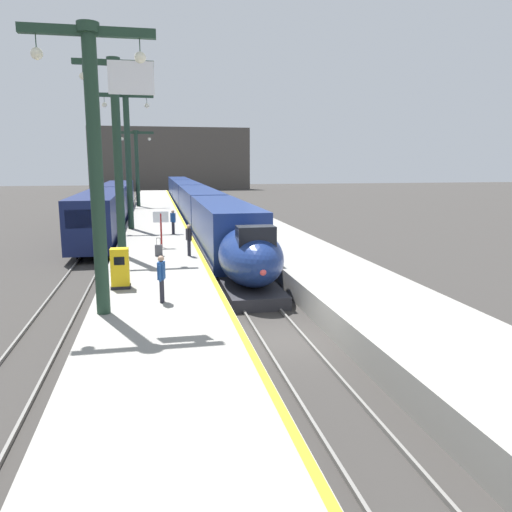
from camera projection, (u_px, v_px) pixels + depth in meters
ground_plane at (282, 339)px, 17.33m from camera, size 260.00×260.00×0.00m
platform_left at (156, 232)px, 40.31m from camera, size 4.80×110.00×1.05m
platform_right at (256, 230)px, 41.88m from camera, size 4.80×110.00×1.05m
platform_left_safety_stripe at (185, 225)px, 40.66m from camera, size 0.20×107.80×0.01m
rail_main_left at (195, 232)px, 43.69m from camera, size 0.08×110.00×0.12m
rail_main_right at (212, 232)px, 43.98m from camera, size 0.08×110.00×0.12m
rail_secondary_left at (98, 235)px, 42.11m from camera, size 0.08×110.00×0.12m
rail_secondary_right at (116, 234)px, 42.40m from camera, size 0.08×110.00×0.12m
highspeed_train_main at (193, 200)px, 55.05m from camera, size 2.92×74.35×3.60m
regional_train_adjacent at (111, 205)px, 47.02m from camera, size 2.85×36.60×3.80m
station_column_near at (96, 142)px, 15.75m from camera, size 4.00×0.68×9.04m
station_column_mid at (117, 141)px, 26.06m from camera, size 4.00×0.68×10.12m
station_column_far at (128, 149)px, 37.31m from camera, size 4.00×0.68×9.99m
station_column_distant at (137, 161)px, 57.57m from camera, size 4.00×0.68×8.56m
passenger_near_edge at (189, 238)px, 26.92m from camera, size 0.30×0.56×1.69m
passenger_mid_platform at (173, 220)px, 35.35m from camera, size 0.36×0.53×1.69m
passenger_far_waiting at (161, 275)px, 17.87m from camera, size 0.29×0.56×1.69m
rolling_suitcase at (159, 250)px, 27.03m from camera, size 0.40×0.22×0.98m
ticket_machine_yellow at (120, 270)px, 19.97m from camera, size 0.76×0.62×1.60m
departure_info_board at (161, 222)px, 29.61m from camera, size 0.90×0.10×2.12m
terminus_back_wall at (171, 159)px, 114.41m from camera, size 36.00×2.00×14.00m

